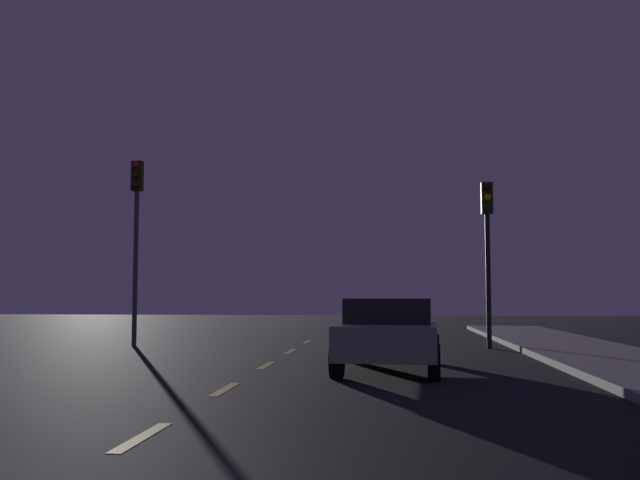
% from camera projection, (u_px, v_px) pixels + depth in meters
% --- Properties ---
extents(ground_plane, '(80.00, 80.00, 0.00)m').
position_uv_depth(ground_plane, '(233.00, 385.00, 11.87)').
color(ground_plane, black).
extents(lane_stripe_second, '(0.16, 1.60, 0.01)m').
position_uv_depth(lane_stripe_second, '(142.00, 437.00, 7.50)').
color(lane_stripe_second, '#EACC4C').
rests_on(lane_stripe_second, ground_plane).
extents(lane_stripe_third, '(0.16, 1.60, 0.01)m').
position_uv_depth(lane_stripe_third, '(225.00, 389.00, 11.27)').
color(lane_stripe_third, '#EACC4C').
rests_on(lane_stripe_third, ground_plane).
extents(lane_stripe_fourth, '(0.16, 1.60, 0.01)m').
position_uv_depth(lane_stripe_fourth, '(266.00, 365.00, 15.04)').
color(lane_stripe_fourth, '#EACC4C').
rests_on(lane_stripe_fourth, ground_plane).
extents(lane_stripe_fifth, '(0.16, 1.60, 0.01)m').
position_uv_depth(lane_stripe_fifth, '(291.00, 351.00, 18.81)').
color(lane_stripe_fifth, '#EACC4C').
rests_on(lane_stripe_fifth, ground_plane).
extents(lane_stripe_sixth, '(0.16, 1.60, 0.01)m').
position_uv_depth(lane_stripe_sixth, '(307.00, 342.00, 22.59)').
color(lane_stripe_sixth, '#EACC4C').
rests_on(lane_stripe_sixth, ground_plane).
extents(traffic_signal_left, '(0.32, 0.38, 5.49)m').
position_uv_depth(traffic_signal_left, '(136.00, 217.00, 21.09)').
color(traffic_signal_left, '#4C4C51').
rests_on(traffic_signal_left, ground_plane).
extents(traffic_signal_right, '(0.32, 0.38, 4.69)m').
position_uv_depth(traffic_signal_right, '(488.00, 231.00, 20.06)').
color(traffic_signal_right, black).
rests_on(traffic_signal_right, ground_plane).
extents(car_stopped_ahead, '(2.17, 4.21, 1.43)m').
position_uv_depth(car_stopped_ahead, '(390.00, 333.00, 14.07)').
color(car_stopped_ahead, gray).
rests_on(car_stopped_ahead, ground_plane).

